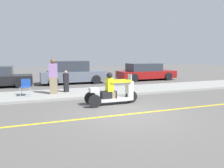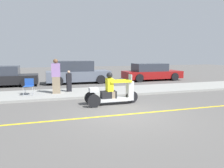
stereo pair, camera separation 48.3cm
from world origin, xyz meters
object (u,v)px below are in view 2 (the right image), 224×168
Objects in this scene: spectator_by_tree at (56,77)px; folding_chair_curbside at (29,85)px; motorcycle_trike at (112,93)px; parked_car_lot_left at (77,73)px; spectator_end_of_line at (69,81)px; parked_car_lot_far at (2,77)px; parked_car_lot_center at (151,72)px.

spectator_by_tree is 1.40m from folding_chair_curbside.
motorcycle_trike is 1.29× the size of spectator_by_tree.
parked_car_lot_left is (1.79, 4.56, -0.22)m from spectator_by_tree.
spectator_end_of_line is at bearing 27.07° from spectator_by_tree.
motorcycle_trike is 2.02× the size of spectator_end_of_line.
motorcycle_trike is 7.37m from parked_car_lot_left.
parked_car_lot_far is (-3.26, 4.41, -0.33)m from spectator_by_tree.
spectator_by_tree is (-2.19, 2.80, 0.50)m from motorcycle_trike.
spectator_end_of_line is at bearing -149.71° from parked_car_lot_center.
spectator_by_tree is at bearing -149.98° from parked_car_lot_center.
parked_car_lot_center is 1.04× the size of parked_car_lot_left.
spectator_end_of_line is at bearing -45.67° from parked_car_lot_far.
parked_car_lot_left is at bearing 55.41° from folding_chair_curbside.
spectator_by_tree is 0.39× the size of parked_car_lot_left.
folding_chair_curbside is at bearing -66.44° from parked_car_lot_far.
folding_chair_curbside is at bearing 179.38° from spectator_by_tree.
parked_car_lot_far is at bearing 134.33° from spectator_end_of_line.
parked_car_lot_center is at bearing 30.29° from spectator_end_of_line.
parked_car_lot_center reaches higher than parked_car_lot_far.
parked_car_lot_left is (5.05, 0.15, 0.12)m from parked_car_lot_far.
spectator_by_tree is 0.37× the size of parked_car_lot_center.
spectator_by_tree is 1.56× the size of spectator_end_of_line.
spectator_by_tree is 4.90m from parked_car_lot_left.
spectator_end_of_line is at bearing 9.47° from folding_chair_curbside.
spectator_by_tree is 9.16m from parked_car_lot_center.
parked_car_lot_center is 1.09× the size of parked_car_lot_far.
parked_car_lot_left is (-6.14, -0.02, 0.11)m from parked_car_lot_center.
spectator_end_of_line is 1.41× the size of folding_chair_curbside.
motorcycle_trike is 9.34m from parked_car_lot_center.
parked_car_lot_left is (1.09, 4.20, 0.10)m from spectator_end_of_line.
motorcycle_trike reaches higher than parked_car_lot_center.
spectator_by_tree reaches higher than spectator_end_of_line.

